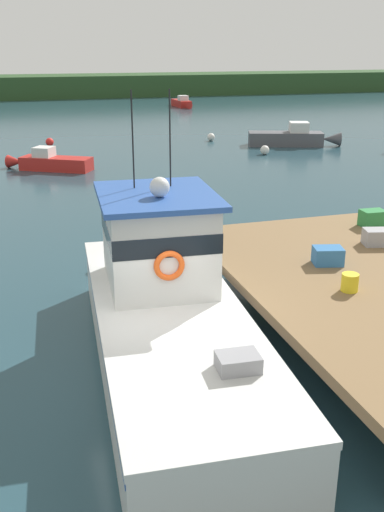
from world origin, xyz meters
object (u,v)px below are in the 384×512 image
main_fishing_boat (165,306)px  crate_stack_mid_dock (373,218)px  moored_boat_mid_harbor (182,103)px  mooring_buoy_spare_mooring (50,142)px  crate_single_far (377,237)px  crate_stack_near_edge (328,256)px  bait_bucket (350,282)px  mooring_buoy_inshore (211,137)px  mooring_buoy_channel_marker (265,150)px  moored_boat_far_left (50,162)px  moored_boat_near_channel (292,138)px

main_fishing_boat → crate_stack_mid_dock: main_fishing_boat is taller
moored_boat_mid_harbor → mooring_buoy_spare_mooring: 24.47m
main_fishing_boat → mooring_buoy_spare_mooring: main_fishing_boat is taller
crate_single_far → crate_stack_mid_dock: bearing=60.5°
crate_stack_near_edge → moored_boat_mid_harbor: size_ratio=0.14×
crate_stack_mid_dock → bait_bucket: bearing=-128.5°
crate_single_far → crate_stack_mid_dock: (0.74, 1.31, 0.02)m
moored_boat_mid_harbor → crate_stack_near_edge: bearing=-102.2°
mooring_buoy_inshore → mooring_buoy_channel_marker: bearing=-77.0°
crate_stack_mid_dock → mooring_buoy_inshore: size_ratio=1.26×
main_fishing_boat → mooring_buoy_channel_marker: 22.14m
crate_stack_mid_dock → crate_stack_near_edge: 3.23m
mooring_buoy_spare_mooring → mooring_buoy_inshore: bearing=-5.6°
mooring_buoy_inshore → mooring_buoy_spare_mooring: bearing=174.4°
moored_boat_mid_harbor → moored_boat_far_left: 30.86m
crate_stack_near_edge → mooring_buoy_spare_mooring: crate_stack_near_edge is taller
moored_boat_mid_harbor → bait_bucket: bearing=-102.2°
moored_boat_mid_harbor → mooring_buoy_channel_marker: moored_boat_mid_harbor is taller
bait_bucket → mooring_buoy_channel_marker: (7.16, 20.18, -1.13)m
mooring_buoy_channel_marker → mooring_buoy_spare_mooring: (-10.93, 6.34, -0.01)m
crate_stack_mid_dock → moored_boat_mid_harbor: size_ratio=0.14×
mooring_buoy_spare_mooring → crate_stack_near_edge: bearing=-80.7°
crate_stack_near_edge → mooring_buoy_channel_marker: bearing=70.0°
mooring_buoy_inshore → bait_bucket: bearing=-103.0°
crate_single_far → moored_boat_far_left: size_ratio=0.15×
main_fishing_boat → moored_boat_far_left: main_fishing_boat is taller
moored_boat_mid_harbor → main_fishing_boat: bearing=-106.4°
crate_stack_near_edge → mooring_buoy_inshore: size_ratio=1.26×
crate_stack_near_edge → moored_boat_near_channel: (9.58, 21.11, -0.91)m
moored_boat_near_channel → mooring_buoy_inshore: bearing=142.5°
crate_stack_near_edge → crate_single_far: bearing=24.7°
moored_boat_near_channel → bait_bucket: bearing=-113.8°
moored_boat_far_left → mooring_buoy_spare_mooring: (0.44, 7.18, -0.13)m
crate_stack_mid_dock → crate_single_far: bearing=-119.5°
bait_bucket → moored_boat_near_channel: (9.90, 22.51, -0.90)m
moored_boat_near_channel → moored_boat_far_left: bearing=-167.4°
crate_single_far → bait_bucket: bearing=-133.0°
bait_bucket → moored_boat_far_left: (-4.22, 19.34, -1.00)m
crate_stack_mid_dock → crate_stack_near_edge: bearing=-139.4°
moored_boat_near_channel → mooring_buoy_spare_mooring: size_ratio=11.57×
main_fishing_boat → mooring_buoy_inshore: 26.54m
moored_boat_far_left → mooring_buoy_channel_marker: size_ratio=8.27×
bait_bucket → moored_boat_near_channel: bearing=66.2°
mooring_buoy_channel_marker → bait_bucket: bearing=-109.5°
moored_boat_far_left → mooring_buoy_channel_marker: bearing=4.2°
moored_boat_mid_harbor → moored_boat_far_left: (-14.33, -27.33, -0.01)m
mooring_buoy_channel_marker → mooring_buoy_inshore: mooring_buoy_channel_marker is taller
main_fishing_boat → crate_single_far: 5.63m
main_fishing_boat → crate_stack_near_edge: main_fishing_boat is taller
mooring_buoy_channel_marker → mooring_buoy_spare_mooring: bearing=149.9°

